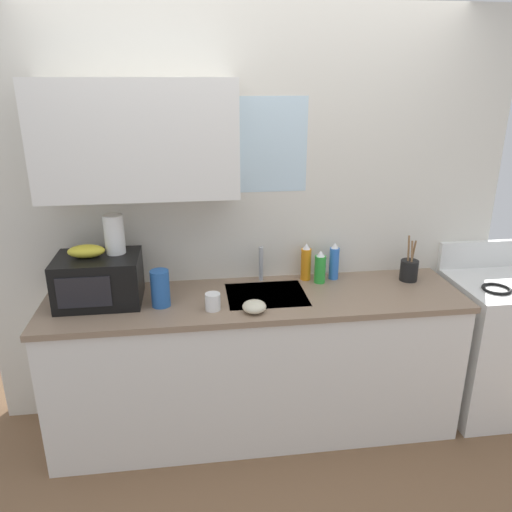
{
  "coord_description": "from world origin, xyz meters",
  "views": [
    {
      "loc": [
        -0.35,
        -2.61,
        2.1
      ],
      "look_at": [
        0.0,
        0.0,
        1.15
      ],
      "focal_mm": 34.88,
      "sensor_mm": 36.0,
      "label": 1
    }
  ],
  "objects_px": {
    "stove_range": "(493,345)",
    "paper_towel_roll": "(114,234)",
    "microwave": "(99,280)",
    "banana_bunch": "(86,251)",
    "dish_soap_bottle_orange": "(306,263)",
    "cereal_canister": "(160,288)",
    "utensil_crock": "(409,270)",
    "mug_white": "(213,302)",
    "dish_soap_bottle_blue": "(334,262)",
    "small_bowl": "(254,307)",
    "dish_soap_bottle_green": "(320,268)"
  },
  "relations": [
    {
      "from": "stove_range",
      "to": "paper_towel_roll",
      "type": "distance_m",
      "value": 2.48
    },
    {
      "from": "microwave",
      "to": "banana_bunch",
      "type": "height_order",
      "value": "banana_bunch"
    },
    {
      "from": "dish_soap_bottle_orange",
      "to": "cereal_canister",
      "type": "xyz_separation_m",
      "value": [
        -0.88,
        -0.27,
        -0.01
      ]
    },
    {
      "from": "microwave",
      "to": "utensil_crock",
      "type": "bearing_deg",
      "value": 2.2
    },
    {
      "from": "mug_white",
      "to": "dish_soap_bottle_blue",
      "type": "bearing_deg",
      "value": 24.11
    },
    {
      "from": "dish_soap_bottle_blue",
      "to": "mug_white",
      "type": "xyz_separation_m",
      "value": [
        -0.78,
        -0.35,
        -0.06
      ]
    },
    {
      "from": "stove_range",
      "to": "cereal_canister",
      "type": "relative_size",
      "value": 5.19
    },
    {
      "from": "microwave",
      "to": "utensil_crock",
      "type": "distance_m",
      "value": 1.86
    },
    {
      "from": "banana_bunch",
      "to": "mug_white",
      "type": "height_order",
      "value": "banana_bunch"
    },
    {
      "from": "dish_soap_bottle_blue",
      "to": "utensil_crock",
      "type": "bearing_deg",
      "value": -10.88
    },
    {
      "from": "stove_range",
      "to": "mug_white",
      "type": "relative_size",
      "value": 11.37
    },
    {
      "from": "dish_soap_bottle_orange",
      "to": "small_bowl",
      "type": "height_order",
      "value": "dish_soap_bottle_orange"
    },
    {
      "from": "microwave",
      "to": "paper_towel_roll",
      "type": "distance_m",
      "value": 0.27
    },
    {
      "from": "mug_white",
      "to": "dish_soap_bottle_green",
      "type": "bearing_deg",
      "value": 23.92
    },
    {
      "from": "dish_soap_bottle_green",
      "to": "cereal_canister",
      "type": "xyz_separation_m",
      "value": [
        -0.96,
        -0.21,
        0.01
      ]
    },
    {
      "from": "stove_range",
      "to": "utensil_crock",
      "type": "distance_m",
      "value": 0.78
    },
    {
      "from": "banana_bunch",
      "to": "small_bowl",
      "type": "distance_m",
      "value": 0.97
    },
    {
      "from": "dish_soap_bottle_green",
      "to": "cereal_canister",
      "type": "bearing_deg",
      "value": -167.67
    },
    {
      "from": "dish_soap_bottle_blue",
      "to": "cereal_canister",
      "type": "height_order",
      "value": "dish_soap_bottle_blue"
    },
    {
      "from": "dish_soap_bottle_green",
      "to": "dish_soap_bottle_orange",
      "type": "bearing_deg",
      "value": 141.35
    },
    {
      "from": "paper_towel_roll",
      "to": "mug_white",
      "type": "bearing_deg",
      "value": -24.65
    },
    {
      "from": "stove_range",
      "to": "utensil_crock",
      "type": "relative_size",
      "value": 3.7
    },
    {
      "from": "mug_white",
      "to": "stove_range",
      "type": "bearing_deg",
      "value": 4.52
    },
    {
      "from": "stove_range",
      "to": "cereal_canister",
      "type": "xyz_separation_m",
      "value": [
        -2.1,
        -0.05,
        0.55
      ]
    },
    {
      "from": "dish_soap_bottle_orange",
      "to": "dish_soap_bottle_green",
      "type": "relative_size",
      "value": 1.14
    },
    {
      "from": "dish_soap_bottle_blue",
      "to": "microwave",
      "type": "bearing_deg",
      "value": -173.51
    },
    {
      "from": "cereal_canister",
      "to": "dish_soap_bottle_blue",
      "type": "bearing_deg",
      "value": 13.67
    },
    {
      "from": "stove_range",
      "to": "dish_soap_bottle_green",
      "type": "distance_m",
      "value": 1.27
    },
    {
      "from": "paper_towel_roll",
      "to": "banana_bunch",
      "type": "bearing_deg",
      "value": -161.57
    },
    {
      "from": "banana_bunch",
      "to": "cereal_canister",
      "type": "height_order",
      "value": "banana_bunch"
    },
    {
      "from": "paper_towel_roll",
      "to": "mug_white",
      "type": "relative_size",
      "value": 2.32
    },
    {
      "from": "stove_range",
      "to": "cereal_canister",
      "type": "bearing_deg",
      "value": -178.54
    },
    {
      "from": "stove_range",
      "to": "dish_soap_bottle_blue",
      "type": "distance_m",
      "value": 1.19
    },
    {
      "from": "banana_bunch",
      "to": "cereal_canister",
      "type": "xyz_separation_m",
      "value": [
        0.39,
        -0.1,
        -0.2
      ]
    },
    {
      "from": "stove_range",
      "to": "dish_soap_bottle_green",
      "type": "bearing_deg",
      "value": 172.21
    },
    {
      "from": "cereal_canister",
      "to": "utensil_crock",
      "type": "height_order",
      "value": "utensil_crock"
    },
    {
      "from": "dish_soap_bottle_green",
      "to": "banana_bunch",
      "type": "bearing_deg",
      "value": -175.36
    },
    {
      "from": "dish_soap_bottle_orange",
      "to": "dish_soap_bottle_blue",
      "type": "relative_size",
      "value": 0.99
    },
    {
      "from": "paper_towel_roll",
      "to": "dish_soap_bottle_orange",
      "type": "relative_size",
      "value": 0.93
    },
    {
      "from": "dish_soap_bottle_green",
      "to": "utensil_crock",
      "type": "relative_size",
      "value": 0.71
    },
    {
      "from": "banana_bunch",
      "to": "small_bowl",
      "type": "relative_size",
      "value": 1.54
    },
    {
      "from": "banana_bunch",
      "to": "paper_towel_roll",
      "type": "bearing_deg",
      "value": 18.43
    },
    {
      "from": "small_bowl",
      "to": "banana_bunch",
      "type": "bearing_deg",
      "value": 164.36
    },
    {
      "from": "dish_soap_bottle_green",
      "to": "stove_range",
      "type": "bearing_deg",
      "value": -7.79
    },
    {
      "from": "mug_white",
      "to": "small_bowl",
      "type": "height_order",
      "value": "mug_white"
    },
    {
      "from": "microwave",
      "to": "dish_soap_bottle_orange",
      "type": "relative_size",
      "value": 1.95
    },
    {
      "from": "stove_range",
      "to": "paper_towel_roll",
      "type": "height_order",
      "value": "paper_towel_roll"
    },
    {
      "from": "microwave",
      "to": "banana_bunch",
      "type": "relative_size",
      "value": 2.3
    },
    {
      "from": "dish_soap_bottle_blue",
      "to": "dish_soap_bottle_orange",
      "type": "bearing_deg",
      "value": 176.19
    },
    {
      "from": "banana_bunch",
      "to": "dish_soap_bottle_green",
      "type": "distance_m",
      "value": 1.37
    }
  ]
}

